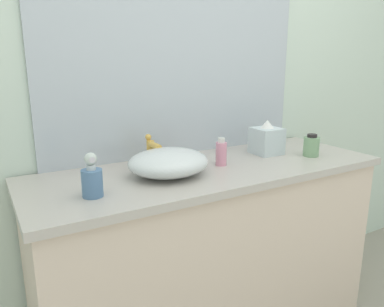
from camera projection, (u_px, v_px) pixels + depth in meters
bathroom_wall_rear at (188, 64)px, 1.86m from camera, size 6.00×0.06×2.60m
vanity_counter at (209, 254)px, 1.77m from camera, size 1.60×0.57×0.86m
wall_mirror_panel at (179, 60)px, 1.79m from camera, size 1.35×0.01×0.91m
sink_basin at (169, 162)px, 1.54m from camera, size 0.34×0.30×0.11m
faucet at (152, 149)px, 1.67m from camera, size 0.03×0.13×0.14m
soap_dispenser at (92, 179)px, 1.30m from camera, size 0.07×0.07×0.16m
lotion_bottle at (311, 146)px, 1.84m from camera, size 0.08×0.08×0.11m
perfume_bottle at (221, 153)px, 1.68m from camera, size 0.05×0.05×0.13m
tissue_box at (267, 139)px, 1.88m from camera, size 0.14×0.14×0.17m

